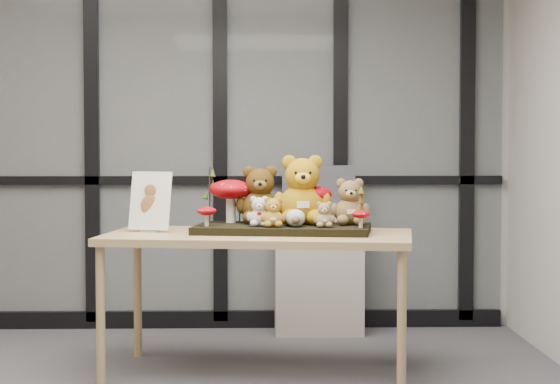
{
  "coord_description": "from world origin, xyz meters",
  "views": [
    {
      "loc": [
        0.68,
        -4.68,
        1.34
      ],
      "look_at": [
        0.83,
        0.99,
        1.04
      ],
      "focal_mm": 65.0,
      "sensor_mm": 36.0,
      "label": 1
    }
  ],
  "objects_px": {
    "mushroom_front_left": "(207,215)",
    "cabinet": "(319,275)",
    "plush_cream_hedgehog": "(296,217)",
    "diorama_tray": "(283,229)",
    "sign_holder": "(150,203)",
    "bear_brown_medium": "(260,192)",
    "bear_pooh_yellow": "(302,186)",
    "bear_tan_back": "(350,199)",
    "mushroom_back_right": "(313,203)",
    "mushroom_back_left": "(231,199)",
    "mushroom_front_right": "(361,218)",
    "bear_small_yellow": "(273,211)",
    "bear_white_bow": "(259,210)",
    "display_table": "(259,245)",
    "bear_beige_small": "(324,213)",
    "monitor": "(319,191)"
  },
  "relations": [
    {
      "from": "mushroom_back_right",
      "to": "monitor",
      "type": "xyz_separation_m",
      "value": [
        0.1,
        1.09,
        0.01
      ]
    },
    {
      "from": "sign_holder",
      "to": "bear_brown_medium",
      "type": "bearing_deg",
      "value": 24.06
    },
    {
      "from": "bear_small_yellow",
      "to": "plush_cream_hedgehog",
      "type": "bearing_deg",
      "value": 10.87
    },
    {
      "from": "mushroom_front_left",
      "to": "cabinet",
      "type": "relative_size",
      "value": 0.15
    },
    {
      "from": "bear_beige_small",
      "to": "cabinet",
      "type": "bearing_deg",
      "value": 96.27
    },
    {
      "from": "plush_cream_hedgehog",
      "to": "bear_small_yellow",
      "type": "bearing_deg",
      "value": -169.13
    },
    {
      "from": "bear_white_bow",
      "to": "mushroom_back_right",
      "type": "height_order",
      "value": "mushroom_back_right"
    },
    {
      "from": "bear_small_yellow",
      "to": "cabinet",
      "type": "relative_size",
      "value": 0.23
    },
    {
      "from": "mushroom_back_right",
      "to": "mushroom_front_right",
      "type": "bearing_deg",
      "value": -51.28
    },
    {
      "from": "display_table",
      "to": "bear_tan_back",
      "type": "distance_m",
      "value": 0.59
    },
    {
      "from": "sign_holder",
      "to": "mushroom_back_right",
      "type": "bearing_deg",
      "value": 19.52
    },
    {
      "from": "plush_cream_hedgehog",
      "to": "diorama_tray",
      "type": "bearing_deg",
      "value": 128.16
    },
    {
      "from": "diorama_tray",
      "to": "bear_brown_medium",
      "type": "xyz_separation_m",
      "value": [
        -0.13,
        0.15,
        0.21
      ]
    },
    {
      "from": "diorama_tray",
      "to": "bear_brown_medium",
      "type": "distance_m",
      "value": 0.28
    },
    {
      "from": "display_table",
      "to": "mushroom_front_left",
      "type": "xyz_separation_m",
      "value": [
        -0.29,
        -0.01,
        0.17
      ]
    },
    {
      "from": "diorama_tray",
      "to": "mushroom_back_right",
      "type": "relative_size",
      "value": 4.06
    },
    {
      "from": "bear_white_bow",
      "to": "cabinet",
      "type": "relative_size",
      "value": 0.23
    },
    {
      "from": "bear_brown_medium",
      "to": "bear_white_bow",
      "type": "xyz_separation_m",
      "value": [
        -0.01,
        -0.22,
        -0.09
      ]
    },
    {
      "from": "bear_beige_small",
      "to": "mushroom_back_right",
      "type": "xyz_separation_m",
      "value": [
        -0.05,
        0.26,
        0.04
      ]
    },
    {
      "from": "mushroom_front_right",
      "to": "sign_holder",
      "type": "xyz_separation_m",
      "value": [
        -1.19,
        0.27,
        0.07
      ]
    },
    {
      "from": "mushroom_back_left",
      "to": "bear_small_yellow",
      "type": "bearing_deg",
      "value": -51.53
    },
    {
      "from": "bear_white_bow",
      "to": "mushroom_front_right",
      "type": "bearing_deg",
      "value": -3.28
    },
    {
      "from": "bear_brown_medium",
      "to": "mushroom_back_right",
      "type": "bearing_deg",
      "value": 1.8
    },
    {
      "from": "bear_brown_medium",
      "to": "bear_beige_small",
      "type": "relative_size",
      "value": 2.32
    },
    {
      "from": "mushroom_back_left",
      "to": "mushroom_back_right",
      "type": "xyz_separation_m",
      "value": [
        0.48,
        -0.07,
        -0.02
      ]
    },
    {
      "from": "display_table",
      "to": "mushroom_back_left",
      "type": "relative_size",
      "value": 6.53
    },
    {
      "from": "display_table",
      "to": "mushroom_back_left",
      "type": "xyz_separation_m",
      "value": [
        -0.16,
        0.22,
        0.25
      ]
    },
    {
      "from": "cabinet",
      "to": "bear_white_bow",
      "type": "bearing_deg",
      "value": -108.39
    },
    {
      "from": "mushroom_front_right",
      "to": "display_table",
      "type": "bearing_deg",
      "value": 164.96
    },
    {
      "from": "bear_tan_back",
      "to": "cabinet",
      "type": "height_order",
      "value": "bear_tan_back"
    },
    {
      "from": "sign_holder",
      "to": "monitor",
      "type": "xyz_separation_m",
      "value": [
        1.04,
        1.13,
        0.01
      ]
    },
    {
      "from": "cabinet",
      "to": "bear_pooh_yellow",
      "type": "bearing_deg",
      "value": -98.62
    },
    {
      "from": "diorama_tray",
      "to": "monitor",
      "type": "distance_m",
      "value": 1.24
    },
    {
      "from": "bear_small_yellow",
      "to": "plush_cream_hedgehog",
      "type": "distance_m",
      "value": 0.13
    },
    {
      "from": "bear_tan_back",
      "to": "plush_cream_hedgehog",
      "type": "xyz_separation_m",
      "value": [
        -0.32,
        -0.14,
        -0.09
      ]
    },
    {
      "from": "bear_pooh_yellow",
      "to": "bear_tan_back",
      "type": "distance_m",
      "value": 0.29
    },
    {
      "from": "bear_brown_medium",
      "to": "mushroom_back_right",
      "type": "relative_size",
      "value": 1.51
    },
    {
      "from": "display_table",
      "to": "bear_pooh_yellow",
      "type": "bearing_deg",
      "value": 32.6
    },
    {
      "from": "bear_beige_small",
      "to": "bear_pooh_yellow",
      "type": "bearing_deg",
      "value": 126.14
    },
    {
      "from": "bear_beige_small",
      "to": "sign_holder",
      "type": "distance_m",
      "value": 1.01
    },
    {
      "from": "plush_cream_hedgehog",
      "to": "display_table",
      "type": "bearing_deg",
      "value": 168.17
    },
    {
      "from": "diorama_tray",
      "to": "plush_cream_hedgehog",
      "type": "bearing_deg",
      "value": -51.84
    },
    {
      "from": "mushroom_back_right",
      "to": "bear_brown_medium",
      "type": "bearing_deg",
      "value": 173.08
    },
    {
      "from": "mushroom_front_left",
      "to": "monitor",
      "type": "relative_size",
      "value": 0.24
    },
    {
      "from": "bear_tan_back",
      "to": "bear_beige_small",
      "type": "height_order",
      "value": "bear_tan_back"
    },
    {
      "from": "bear_brown_medium",
      "to": "cabinet",
      "type": "xyz_separation_m",
      "value": [
        0.41,
        1.03,
        -0.63
      ]
    },
    {
      "from": "mushroom_back_left",
      "to": "mushroom_front_right",
      "type": "xyz_separation_m",
      "value": [
        0.73,
        -0.38,
        -0.09
      ]
    },
    {
      "from": "display_table",
      "to": "bear_beige_small",
      "type": "bearing_deg",
      "value": -7.22
    },
    {
      "from": "bear_pooh_yellow",
      "to": "monitor",
      "type": "distance_m",
      "value": 1.15
    },
    {
      "from": "bear_pooh_yellow",
      "to": "mushroom_front_right",
      "type": "distance_m",
      "value": 0.44
    }
  ]
}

